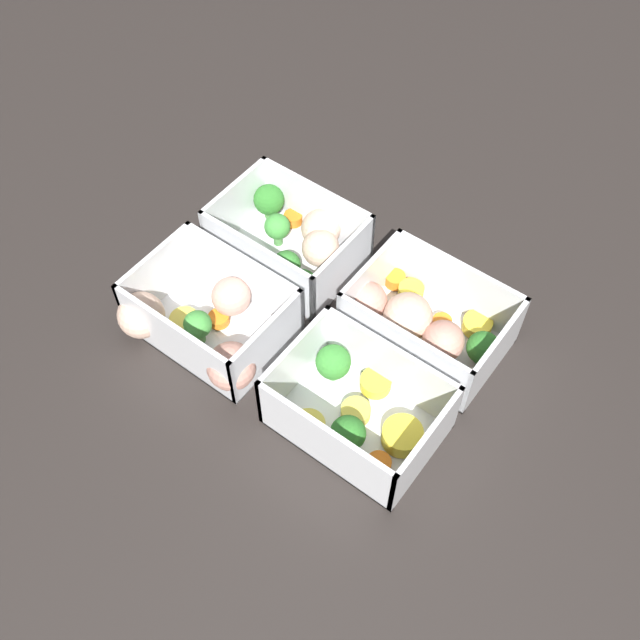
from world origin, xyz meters
name	(u,v)px	position (x,y,z in m)	size (l,w,h in m)	color
ground_plane	(320,334)	(0.00, 0.00, 0.00)	(4.00, 4.00, 0.00)	#282321
container_near_left	(422,324)	(-0.09, -0.06, 0.03)	(0.17, 0.12, 0.07)	white
container_near_right	(296,241)	(0.09, -0.07, 0.03)	(0.16, 0.13, 0.07)	white
container_far_left	(356,408)	(-0.09, 0.06, 0.02)	(0.16, 0.12, 0.07)	white
container_far_right	(203,323)	(0.09, 0.08, 0.03)	(0.17, 0.13, 0.07)	white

